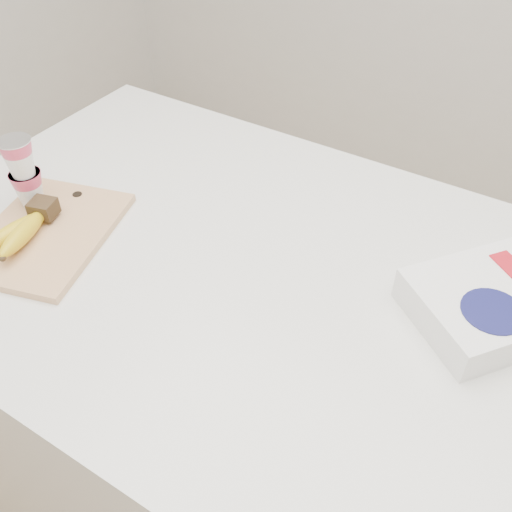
{
  "coord_description": "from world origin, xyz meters",
  "views": [
    {
      "loc": [
        0.45,
        -0.66,
        1.75
      ],
      "look_at": [
        0.04,
        -0.01,
        1.07
      ],
      "focal_mm": 40.0,
      "sensor_mm": 36.0,
      "label": 1
    }
  ],
  "objects_px": {
    "cutting_board": "(46,234)",
    "yogurt_stack": "(23,171)",
    "cereal_box": "(503,300)",
    "table": "(243,412)",
    "bananas": "(22,229)"
  },
  "relations": [
    {
      "from": "table",
      "to": "cereal_box",
      "type": "xyz_separation_m",
      "value": [
        0.45,
        0.12,
        0.55
      ]
    },
    {
      "from": "yogurt_stack",
      "to": "table",
      "type": "bearing_deg",
      "value": 12.01
    },
    {
      "from": "yogurt_stack",
      "to": "cereal_box",
      "type": "height_order",
      "value": "yogurt_stack"
    },
    {
      "from": "table",
      "to": "yogurt_stack",
      "type": "xyz_separation_m",
      "value": [
        -0.45,
        -0.09,
        0.61
      ]
    },
    {
      "from": "cutting_board",
      "to": "bananas",
      "type": "distance_m",
      "value": 0.05
    },
    {
      "from": "cutting_board",
      "to": "yogurt_stack",
      "type": "relative_size",
      "value": 2.09
    },
    {
      "from": "table",
      "to": "bananas",
      "type": "height_order",
      "value": "bananas"
    },
    {
      "from": "cutting_board",
      "to": "cereal_box",
      "type": "relative_size",
      "value": 0.89
    },
    {
      "from": "bananas",
      "to": "cereal_box",
      "type": "relative_size",
      "value": 0.52
    },
    {
      "from": "table",
      "to": "cutting_board",
      "type": "bearing_deg",
      "value": -158.47
    },
    {
      "from": "table",
      "to": "bananas",
      "type": "xyz_separation_m",
      "value": [
        -0.38,
        -0.18,
        0.55
      ]
    },
    {
      "from": "bananas",
      "to": "table",
      "type": "bearing_deg",
      "value": 25.01
    },
    {
      "from": "yogurt_stack",
      "to": "cereal_box",
      "type": "bearing_deg",
      "value": 13.71
    },
    {
      "from": "bananas",
      "to": "yogurt_stack",
      "type": "xyz_separation_m",
      "value": [
        -0.07,
        0.08,
        0.06
      ]
    },
    {
      "from": "cutting_board",
      "to": "yogurt_stack",
      "type": "distance_m",
      "value": 0.13
    }
  ]
}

